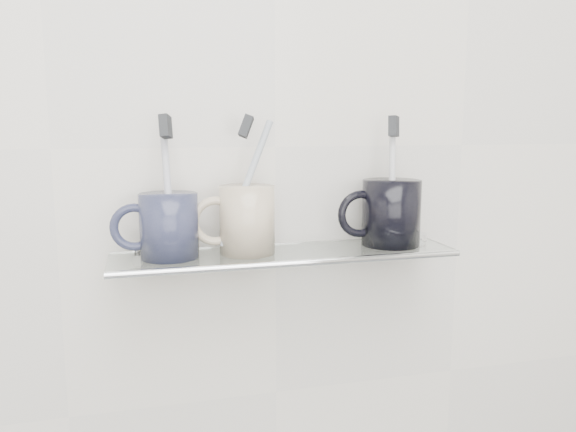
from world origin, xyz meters
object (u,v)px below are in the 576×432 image
object	(u,v)px
mug_left	(169,226)
mug_right	(391,213)
shelf_glass	(285,254)
mug_center	(247,220)

from	to	relation	value
mug_left	mug_right	distance (m)	0.33
mug_left	shelf_glass	bearing A→B (deg)	-15.71
mug_center	mug_right	world-z (taller)	mug_right
mug_center	mug_right	distance (m)	0.22
mug_center	shelf_glass	bearing A→B (deg)	-10.56
mug_left	mug_center	distance (m)	0.11
shelf_glass	mug_right	bearing A→B (deg)	1.70
shelf_glass	mug_left	size ratio (longest dim) A/B	5.55
mug_center	mug_left	bearing A→B (deg)	174.60
mug_left	mug_center	xyz separation A→B (m)	(0.11, 0.00, 0.00)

